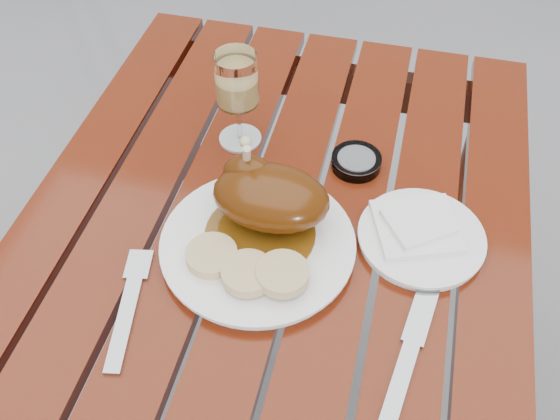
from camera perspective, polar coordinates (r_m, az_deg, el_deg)
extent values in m
cube|color=maroon|center=(1.27, -1.29, -14.29)|extent=(0.80, 1.20, 0.75)
cylinder|color=white|center=(0.95, -2.04, -3.24)|extent=(0.39, 0.39, 0.02)
cylinder|color=#5E360A|center=(0.95, -1.82, -2.12)|extent=(0.17, 0.17, 0.00)
ellipsoid|color=#562B06|center=(0.93, -0.83, 1.16)|extent=(0.18, 0.12, 0.09)
ellipsoid|color=#562B06|center=(0.95, -2.81, 3.19)|extent=(0.08, 0.06, 0.07)
cylinder|color=#C6B28C|center=(0.94, -3.07, 4.31)|extent=(0.02, 0.04, 0.09)
cylinder|color=#DEBC87|center=(0.92, -6.26, -4.16)|extent=(0.08, 0.08, 0.02)
cylinder|color=#DEBC87|center=(0.89, -2.98, -5.80)|extent=(0.08, 0.08, 0.02)
cylinder|color=#DEBC87|center=(0.89, 0.24, -5.85)|extent=(0.08, 0.08, 0.02)
cylinder|color=#DEB864|center=(1.07, -3.88, 9.99)|extent=(0.08, 0.08, 0.18)
cylinder|color=white|center=(0.99, 12.77, -2.52)|extent=(0.24, 0.24, 0.02)
cube|color=white|center=(0.98, 12.38, -1.48)|extent=(0.16, 0.15, 0.01)
cylinder|color=#B2B7BC|center=(1.08, 6.98, 4.41)|extent=(0.10, 0.10, 0.02)
cube|color=gray|center=(0.91, -13.84, -9.14)|extent=(0.06, 0.19, 0.01)
cube|color=gray|center=(0.86, 11.02, -14.84)|extent=(0.06, 0.24, 0.01)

